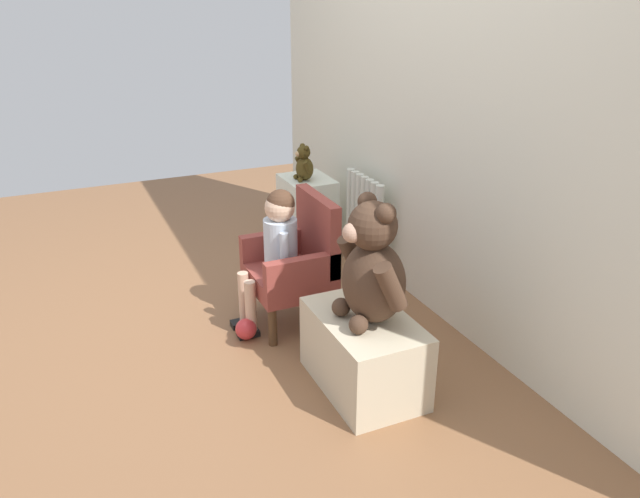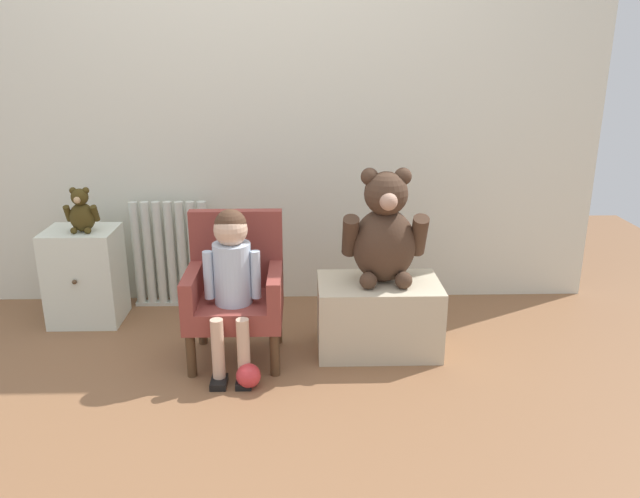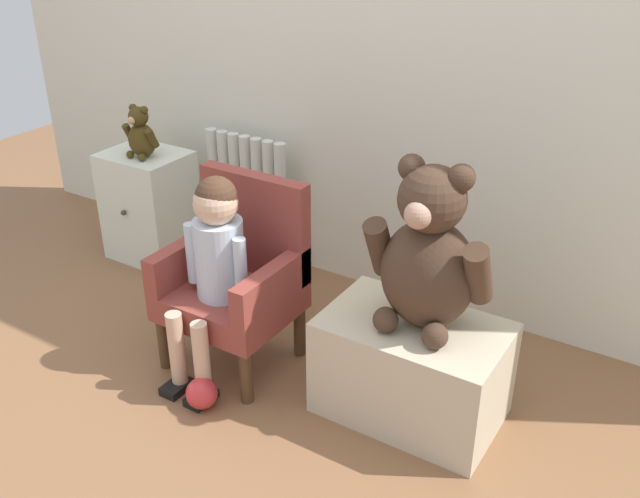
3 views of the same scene
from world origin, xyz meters
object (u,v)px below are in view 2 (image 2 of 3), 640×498
(child_figure, at_px, (232,267))
(toy_ball, at_px, (248,376))
(child_armchair, at_px, (236,288))
(small_teddy_bear, at_px, (82,212))
(radiator, at_px, (171,255))
(large_teddy_bear, at_px, (385,233))
(small_dresser, at_px, (85,276))
(low_bench, at_px, (378,316))

(child_figure, xyz_separation_m, toy_ball, (0.08, -0.20, -0.43))
(child_armchair, relative_size, small_teddy_bear, 2.95)
(radiator, relative_size, large_teddy_bear, 1.11)
(child_figure, height_order, small_teddy_bear, same)
(child_armchair, distance_m, toy_ball, 0.43)
(child_figure, bearing_deg, toy_ball, -69.46)
(small_teddy_bear, bearing_deg, child_armchair, -25.33)
(child_figure, bearing_deg, small_dresser, 147.94)
(radiator, xyz_separation_m, child_figure, (0.42, -0.72, 0.18))
(child_armchair, distance_m, small_teddy_bear, 0.93)
(small_dresser, xyz_separation_m, child_figure, (0.84, -0.53, 0.23))
(large_teddy_bear, bearing_deg, small_teddy_bear, 167.75)
(child_figure, bearing_deg, low_bench, 12.47)
(child_armchair, xyz_separation_m, small_teddy_bear, (-0.81, 0.38, 0.27))
(small_dresser, bearing_deg, large_teddy_bear, -13.17)
(low_bench, bearing_deg, large_teddy_bear, 40.36)
(radiator, relative_size, small_dresser, 1.19)
(radiator, relative_size, small_teddy_bear, 2.62)
(child_armchair, bearing_deg, toy_ball, -76.41)
(child_armchair, height_order, child_figure, child_figure)
(toy_ball, bearing_deg, small_dresser, 141.52)
(radiator, distance_m, child_figure, 0.86)
(small_teddy_bear, bearing_deg, low_bench, -13.04)
(small_teddy_bear, height_order, toy_ball, small_teddy_bear)
(radiator, height_order, child_figure, child_figure)
(low_bench, distance_m, large_teddy_bear, 0.41)
(low_bench, height_order, large_teddy_bear, large_teddy_bear)
(large_teddy_bear, relative_size, toy_ball, 5.02)
(child_figure, relative_size, large_teddy_bear, 1.36)
(small_dresser, height_order, child_armchair, child_armchair)
(child_armchair, distance_m, child_figure, 0.18)
(low_bench, height_order, toy_ball, low_bench)
(low_bench, distance_m, small_teddy_bear, 1.58)
(small_dresser, height_order, large_teddy_bear, large_teddy_bear)
(large_teddy_bear, bearing_deg, toy_ball, -149.31)
(child_figure, distance_m, low_bench, 0.76)
(radiator, distance_m, child_armchair, 0.75)
(radiator, relative_size, child_armchair, 0.89)
(small_teddy_bear, bearing_deg, child_figure, -31.42)
(low_bench, distance_m, toy_ball, 0.71)
(low_bench, relative_size, large_teddy_bear, 1.07)
(large_teddy_bear, relative_size, small_teddy_bear, 2.35)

